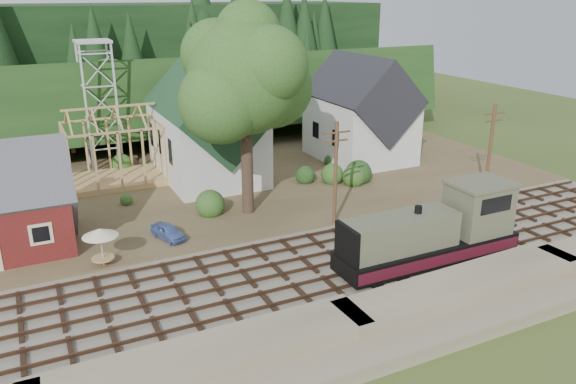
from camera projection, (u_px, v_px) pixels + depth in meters
name	position (u px, v px, depth m)	size (l,w,h in m)	color
ground	(279.00, 275.00, 34.97)	(140.00, 140.00, 0.00)	#384C1E
embankment	(352.00, 348.00, 27.77)	(64.00, 5.00, 1.60)	#7F7259
railroad_bed	(279.00, 274.00, 34.94)	(64.00, 11.00, 0.16)	#726B5B
village_flat	(194.00, 187.00, 50.16)	(64.00, 26.00, 0.30)	brown
hillside	(138.00, 132.00, 70.54)	(70.00, 28.00, 8.00)	#1E3F19
ridge	(115.00, 109.00, 84.09)	(80.00, 20.00, 12.00)	black
church	(207.00, 126.00, 50.71)	(8.40, 15.17, 13.00)	silver
farmhouse	(360.00, 115.00, 56.83)	(8.40, 10.80, 10.60)	silver
timber_frame	(114.00, 151.00, 50.03)	(8.20, 6.20, 6.99)	tan
lattice_tower	(95.00, 66.00, 52.83)	(3.20, 3.20, 12.12)	silver
big_tree	(247.00, 85.00, 40.96)	(10.90, 8.40, 14.70)	#38281E
telegraph_pole_near	(336.00, 172.00, 40.83)	(2.20, 0.28, 8.00)	#4C331E
telegraph_pole_far	(490.00, 149.00, 47.00)	(2.20, 0.28, 8.00)	#4C331E
locomotive	(435.00, 233.00, 35.63)	(12.40, 3.10, 4.95)	black
car_blue	(168.00, 231.00, 39.23)	(1.25, 3.11, 1.06)	#5772BB
car_red	(357.00, 152.00, 58.23)	(2.10, 4.56, 1.27)	red
patio_set	(100.00, 234.00, 34.92)	(2.22, 2.22, 2.48)	silver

